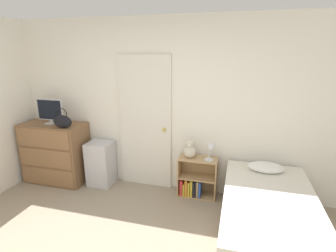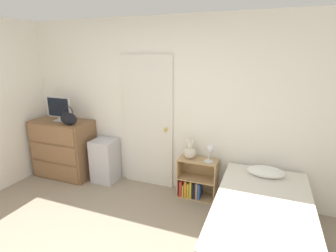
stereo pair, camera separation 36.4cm
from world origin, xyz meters
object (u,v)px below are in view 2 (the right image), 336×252
object	(u,v)px
desk_lamp	(210,150)
handbag	(69,118)
tv	(59,108)
bookshelf	(195,182)
bed	(261,226)
storage_bin	(105,161)
teddy_bear	(190,151)
dresser	(64,148)

from	to	relation	value
desk_lamp	handbag	bearing A→B (deg)	-173.55
tv	bookshelf	bearing A→B (deg)	2.83
handbag	bed	distance (m)	3.04
bed	storage_bin	bearing A→B (deg)	163.20
tv	handbag	xyz separation A→B (m)	(0.34, -0.17, -0.10)
desk_lamp	bed	size ratio (longest dim) A/B	0.14
teddy_bear	tv	bearing A→B (deg)	-177.08
dresser	tv	size ratio (longest dim) A/B	2.20
handbag	bed	bearing A→B (deg)	-9.78
storage_bin	bookshelf	size ratio (longest dim) A/B	1.19
bookshelf	desk_lamp	bearing A→B (deg)	-11.62
desk_lamp	storage_bin	bearing A→B (deg)	-179.90
dresser	desk_lamp	bearing A→B (deg)	1.79
storage_bin	bed	distance (m)	2.56
handbag	teddy_bear	world-z (taller)	handbag
teddy_bear	desk_lamp	size ratio (longest dim) A/B	1.02
storage_bin	teddy_bear	bearing A→B (deg)	1.80
dresser	bed	distance (m)	3.29
storage_bin	bed	bearing A→B (deg)	-16.80
bookshelf	tv	bearing A→B (deg)	-177.17
tv	desk_lamp	xyz separation A→B (m)	(2.50, 0.07, -0.40)
bed	handbag	bearing A→B (deg)	170.22
bookshelf	teddy_bear	xyz separation A→B (m)	(-0.09, -0.00, 0.48)
teddy_bear	bookshelf	bearing A→B (deg)	0.67
storage_bin	teddy_bear	xyz separation A→B (m)	(1.42, 0.04, 0.36)
storage_bin	bookshelf	xyz separation A→B (m)	(1.51, 0.05, -0.12)
storage_bin	teddy_bear	size ratio (longest dim) A/B	2.56
dresser	teddy_bear	xyz separation A→B (m)	(2.18, 0.12, 0.22)
dresser	handbag	xyz separation A→B (m)	(0.32, -0.17, 0.59)
storage_bin	bookshelf	world-z (taller)	storage_bin
handbag	desk_lamp	xyz separation A→B (m)	(2.16, 0.24, -0.30)
teddy_bear	bed	size ratio (longest dim) A/B	0.15
dresser	desk_lamp	xyz separation A→B (m)	(2.48, 0.08, 0.29)
handbag	teddy_bear	bearing A→B (deg)	8.73
dresser	bookshelf	xyz separation A→B (m)	(2.28, 0.12, -0.25)
tv	desk_lamp	world-z (taller)	tv
dresser	storage_bin	world-z (taller)	dresser
storage_bin	bookshelf	bearing A→B (deg)	1.73
handbag	desk_lamp	distance (m)	2.20
storage_bin	bookshelf	distance (m)	1.52
bed	teddy_bear	bearing A→B (deg)	142.68
tv	handbag	world-z (taller)	tv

